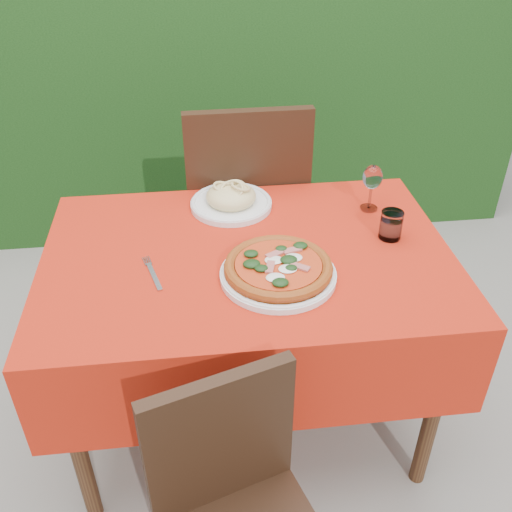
{
  "coord_description": "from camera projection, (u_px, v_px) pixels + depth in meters",
  "views": [
    {
      "loc": [
        -0.15,
        -1.44,
        1.74
      ],
      "look_at": [
        0.02,
        -0.05,
        0.77
      ],
      "focal_mm": 40.0,
      "sensor_mm": 36.0,
      "label": 1
    }
  ],
  "objects": [
    {
      "name": "fork",
      "position": [
        154.0,
        277.0,
        1.65
      ],
      "size": [
        0.07,
        0.19,
        0.01
      ],
      "primitive_type": "cube",
      "rotation": [
        0.0,
        0.0,
        0.27
      ],
      "color": "#B7B6BE",
      "rests_on": "dining_table"
    },
    {
      "name": "wine_glass",
      "position": [
        372.0,
        179.0,
        1.91
      ],
      "size": [
        0.07,
        0.07,
        0.16
      ],
      "color": "silver",
      "rests_on": "dining_table"
    },
    {
      "name": "ground",
      "position": [
        249.0,
        414.0,
        2.18
      ],
      "size": [
        60.0,
        60.0,
        0.0
      ],
      "primitive_type": "plane",
      "color": "slate",
      "rests_on": "ground"
    },
    {
      "name": "water_glass",
      "position": [
        391.0,
        226.0,
        1.8
      ],
      "size": [
        0.07,
        0.07,
        0.09
      ],
      "color": "white",
      "rests_on": "dining_table"
    },
    {
      "name": "hedge",
      "position": [
        215.0,
        57.0,
        2.93
      ],
      "size": [
        3.2,
        0.55,
        1.78
      ],
      "color": "black",
      "rests_on": "ground"
    },
    {
      "name": "chair_near",
      "position": [
        237.0,
        508.0,
        1.36
      ],
      "size": [
        0.47,
        0.47,
        0.82
      ],
      "rotation": [
        0.0,
        0.0,
        0.31
      ],
      "color": "black",
      "rests_on": "ground"
    },
    {
      "name": "chair_far",
      "position": [
        246.0,
        205.0,
        2.32
      ],
      "size": [
        0.47,
        0.47,
        1.03
      ],
      "rotation": [
        0.0,
        0.0,
        3.16
      ],
      "color": "black",
      "rests_on": "ground"
    },
    {
      "name": "pasta_plate",
      "position": [
        231.0,
        199.0,
        1.98
      ],
      "size": [
        0.28,
        0.28,
        0.08
      ],
      "rotation": [
        0.0,
        0.0,
        0.09
      ],
      "color": "silver",
      "rests_on": "dining_table"
    },
    {
      "name": "pizza_plate",
      "position": [
        278.0,
        269.0,
        1.64
      ],
      "size": [
        0.34,
        0.34,
        0.06
      ],
      "rotation": [
        0.0,
        0.0,
        0.08
      ],
      "color": "silver",
      "rests_on": "dining_table"
    },
    {
      "name": "dining_table",
      "position": [
        248.0,
        291.0,
        1.84
      ],
      "size": [
        1.26,
        0.86,
        0.75
      ],
      "color": "#442A16",
      "rests_on": "ground"
    }
  ]
}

